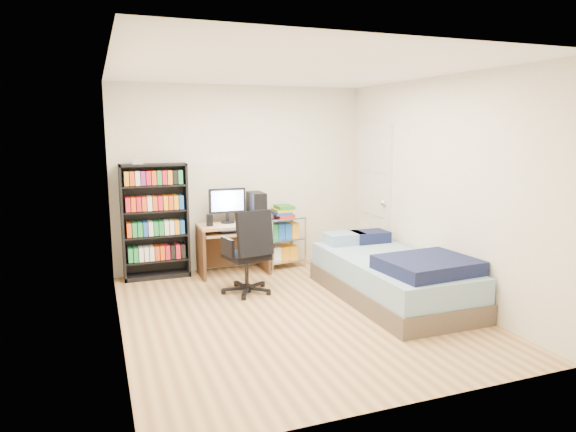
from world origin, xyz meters
name	(u,v)px	position (x,y,z in m)	size (l,w,h in m)	color
room	(295,196)	(0.00, 0.00, 1.25)	(3.58, 4.08, 2.58)	tan
media_shelf	(155,220)	(-1.21, 1.84, 0.76)	(0.84, 0.28, 1.55)	black
computer_desk	(239,227)	(-0.14, 1.70, 0.62)	(0.91, 0.53, 1.14)	tan
office_chair	(248,267)	(-0.27, 0.78, 0.32)	(0.71, 0.71, 1.01)	black
wire_cart	(283,227)	(0.51, 1.76, 0.57)	(0.59, 0.46, 0.87)	silver
bed	(392,276)	(1.19, 0.00, 0.27)	(1.08, 2.16, 0.62)	brown
door	(375,196)	(1.72, 1.35, 1.00)	(0.12, 0.80, 2.00)	silver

